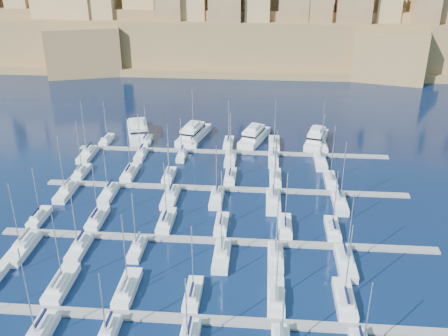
# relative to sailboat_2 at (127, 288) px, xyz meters

# --- Properties ---
(ground) EXTENTS (600.00, 600.00, 0.00)m
(ground) POSITION_rel_sailboat_2_xyz_m (12.84, 28.28, -0.75)
(ground) COLOR black
(ground) RESTS_ON ground
(pontoon_near) EXTENTS (84.00, 2.00, 0.40)m
(pontoon_near) POSITION_rel_sailboat_2_xyz_m (12.84, -5.72, -0.55)
(pontoon_near) COLOR slate
(pontoon_near) RESTS_ON ground
(pontoon_mid_near) EXTENTS (84.00, 2.00, 0.40)m
(pontoon_mid_near) POSITION_rel_sailboat_2_xyz_m (12.84, 16.28, -0.55)
(pontoon_mid_near) COLOR slate
(pontoon_mid_near) RESTS_ON ground
(pontoon_mid_far) EXTENTS (84.00, 2.00, 0.40)m
(pontoon_mid_far) POSITION_rel_sailboat_2_xyz_m (12.84, 38.28, -0.55)
(pontoon_mid_far) COLOR slate
(pontoon_mid_far) RESTS_ON ground
(pontoon_far) EXTENTS (84.00, 2.00, 0.40)m
(pontoon_far) POSITION_rel_sailboat_2_xyz_m (12.84, 60.28, -0.55)
(pontoon_far) COLOR slate
(pontoon_far) RESTS_ON ground
(sailboat_1) EXTENTS (3.06, 10.19, 13.98)m
(sailboat_1) POSITION_rel_sailboat_2_xyz_m (-11.26, 0.25, 0.00)
(sailboat_1) COLOR silver
(sailboat_1) RESTS_ON ground
(sailboat_2) EXTENTS (2.90, 9.67, 14.60)m
(sailboat_2) POSITION_rel_sailboat_2_xyz_m (0.00, 0.00, 0.00)
(sailboat_2) COLOR silver
(sailboat_2) RESTS_ON ground
(sailboat_3) EXTENTS (2.51, 8.37, 13.51)m
(sailboat_3) POSITION_rel_sailboat_2_xyz_m (11.00, -0.64, -0.02)
(sailboat_3) COLOR silver
(sailboat_3) RESTS_ON ground
(sailboat_4) EXTENTS (2.74, 9.12, 13.47)m
(sailboat_4) POSITION_rel_sailboat_2_xyz_m (24.33, -0.27, -0.01)
(sailboat_4) COLOR silver
(sailboat_4) RESTS_ON ground
(sailboat_5) EXTENTS (2.96, 9.86, 14.45)m
(sailboat_5) POSITION_rel_sailboat_2_xyz_m (35.23, 0.09, 0.00)
(sailboat_5) COLOR silver
(sailboat_5) RESTS_ON ground
(sailboat_7) EXTENTS (3.02, 10.08, 16.53)m
(sailboat_7) POSITION_rel_sailboat_2_xyz_m (-10.01, -11.64, 0.02)
(sailboat_7) COLOR silver
(sailboat_7) RESTS_ON ground
(sailboat_8) EXTENTS (2.38, 7.93, 12.21)m
(sailboat_8) POSITION_rel_sailboat_2_xyz_m (-0.09, -10.58, -0.03)
(sailboat_8) COLOR silver
(sailboat_8) RESTS_ON ground
(sailboat_12) EXTENTS (2.39, 7.97, 12.02)m
(sailboat_12) POSITION_rel_sailboat_2_xyz_m (-24.09, 21.17, -0.04)
(sailboat_12) COLOR silver
(sailboat_12) RESTS_ON ground
(sailboat_13) EXTENTS (2.70, 9.01, 13.18)m
(sailboat_13) POSITION_rel_sailboat_2_xyz_m (-11.98, 21.68, -0.02)
(sailboat_13) COLOR silver
(sailboat_13) RESTS_ON ground
(sailboat_14) EXTENTS (2.79, 9.30, 13.75)m
(sailboat_14) POSITION_rel_sailboat_2_xyz_m (2.34, 21.82, -0.01)
(sailboat_14) COLOR silver
(sailboat_14) RESTS_ON ground
(sailboat_15) EXTENTS (2.51, 8.36, 12.71)m
(sailboat_15) POSITION_rel_sailboat_2_xyz_m (13.67, 21.36, -0.03)
(sailboat_15) COLOR silver
(sailboat_15) RESTS_ON ground
(sailboat_16) EXTENTS (2.66, 8.86, 12.60)m
(sailboat_16) POSITION_rel_sailboat_2_xyz_m (26.37, 21.60, -0.02)
(sailboat_16) COLOR silver
(sailboat_16) RESTS_ON ground
(sailboat_17) EXTENTS (2.61, 8.69, 13.41)m
(sailboat_17) POSITION_rel_sailboat_2_xyz_m (35.76, 21.52, -0.02)
(sailboat_17) COLOR silver
(sailboat_17) RESTS_ON ground
(sailboat_18) EXTENTS (3.19, 10.65, 14.69)m
(sailboat_18) POSITION_rel_sailboat_2_xyz_m (-22.48, 10.09, 0.01)
(sailboat_18) COLOR silver
(sailboat_18) RESTS_ON ground
(sailboat_19) EXTENTS (2.66, 8.87, 15.12)m
(sailboat_19) POSITION_rel_sailboat_2_xyz_m (-11.95, 10.96, -0.00)
(sailboat_19) COLOR silver
(sailboat_19) RESTS_ON ground
(sailboat_20) EXTENTS (2.30, 7.65, 12.78)m
(sailboat_20) POSITION_rel_sailboat_2_xyz_m (-1.17, 11.56, -0.03)
(sailboat_20) COLOR silver
(sailboat_20) RESTS_ON ground
(sailboat_21) EXTENTS (2.88, 9.62, 12.52)m
(sailboat_21) POSITION_rel_sailboat_2_xyz_m (14.68, 10.59, -0.02)
(sailboat_21) COLOR silver
(sailboat_21) RESTS_ON ground
(sailboat_22) EXTENTS (2.77, 9.25, 15.15)m
(sailboat_22) POSITION_rel_sailboat_2_xyz_m (24.37, 10.77, 0.00)
(sailboat_22) COLOR silver
(sailboat_22) RESTS_ON ground
(sailboat_23) EXTENTS (3.05, 10.17, 15.00)m
(sailboat_23) POSITION_rel_sailboat_2_xyz_m (36.73, 10.32, 0.01)
(sailboat_23) COLOR silver
(sailboat_23) RESTS_ON ground
(sailboat_24) EXTENTS (2.46, 8.19, 14.15)m
(sailboat_24) POSITION_rel_sailboat_2_xyz_m (-22.90, 43.27, -0.01)
(sailboat_24) COLOR silver
(sailboat_24) RESTS_ON ground
(sailboat_25) EXTENTS (2.78, 9.27, 13.99)m
(sailboat_25) POSITION_rel_sailboat_2_xyz_m (-10.89, 43.80, -0.01)
(sailboat_25) COLOR silver
(sailboat_25) RESTS_ON ground
(sailboat_26) EXTENTS (2.41, 8.03, 13.98)m
(sailboat_26) POSITION_rel_sailboat_2_xyz_m (-1.00, 43.20, -0.01)
(sailboat_26) COLOR silver
(sailboat_26) RESTS_ON ground
(sailboat_27) EXTENTS (2.59, 8.64, 13.72)m
(sailboat_27) POSITION_rel_sailboat_2_xyz_m (13.86, 43.49, -0.02)
(sailboat_27) COLOR silver
(sailboat_27) RESTS_ON ground
(sailboat_28) EXTENTS (2.74, 9.14, 13.32)m
(sailboat_28) POSITION_rel_sailboat_2_xyz_m (24.69, 43.74, -0.02)
(sailboat_28) COLOR silver
(sailboat_28) RESTS_ON ground
(sailboat_29) EXTENTS (2.65, 8.83, 14.58)m
(sailboat_29) POSITION_rel_sailboat_2_xyz_m (37.74, 43.58, -0.01)
(sailboat_29) COLOR silver
(sailboat_29) RESTS_ON ground
(sailboat_30) EXTENTS (2.81, 9.38, 14.97)m
(sailboat_30) POSITION_rel_sailboat_2_xyz_m (-22.78, 32.71, 0.00)
(sailboat_30) COLOR silver
(sailboat_30) RESTS_ON ground
(sailboat_31) EXTENTS (2.69, 8.96, 13.10)m
(sailboat_31) POSITION_rel_sailboat_2_xyz_m (-12.91, 32.91, -0.02)
(sailboat_31) COLOR silver
(sailboat_31) RESTS_ON ground
(sailboat_32) EXTENTS (3.04, 10.12, 13.99)m
(sailboat_32) POSITION_rel_sailboat_2_xyz_m (1.33, 32.34, 0.00)
(sailboat_32) COLOR silver
(sailboat_32) RESTS_ON ground
(sailboat_33) EXTENTS (2.77, 9.22, 13.73)m
(sailboat_33) POSITION_rel_sailboat_2_xyz_m (11.64, 32.79, -0.01)
(sailboat_33) COLOR silver
(sailboat_33) RESTS_ON ground
(sailboat_34) EXTENTS (3.16, 10.53, 15.84)m
(sailboat_34) POSITION_rel_sailboat_2_xyz_m (24.13, 32.14, 0.02)
(sailboat_34) COLOR silver
(sailboat_34) RESTS_ON ground
(sailboat_35) EXTENTS (2.87, 9.58, 15.46)m
(sailboat_35) POSITION_rel_sailboat_2_xyz_m (38.51, 32.61, 0.01)
(sailboat_35) COLOR silver
(sailboat_35) RESTS_ON ground
(sailboat_36) EXTENTS (2.38, 7.92, 12.11)m
(sailboat_36) POSITION_rel_sailboat_2_xyz_m (-23.20, 65.14, -0.04)
(sailboat_36) COLOR silver
(sailboat_36) RESTS_ON ground
(sailboat_37) EXTENTS (2.39, 7.96, 12.12)m
(sailboat_37) POSITION_rel_sailboat_2_xyz_m (-11.66, 65.16, -0.04)
(sailboat_37) COLOR silver
(sailboat_37) RESTS_ON ground
(sailboat_38) EXTENTS (2.92, 9.75, 15.89)m
(sailboat_38) POSITION_rel_sailboat_2_xyz_m (1.68, 66.04, 0.01)
(sailboat_38) COLOR silver
(sailboat_38) RESTS_ON ground
(sailboat_39) EXTENTS (2.57, 8.58, 13.43)m
(sailboat_39) POSITION_rel_sailboat_2_xyz_m (11.81, 65.46, -0.02)
(sailboat_39) COLOR silver
(sailboat_39) RESTS_ON ground
(sailboat_40) EXTENTS (2.97, 9.88, 13.72)m
(sailboat_40) POSITION_rel_sailboat_2_xyz_m (24.57, 66.10, -0.00)
(sailboat_40) COLOR silver
(sailboat_40) RESTS_ON ground
(sailboat_41) EXTENTS (2.81, 9.37, 14.09)m
(sailboat_41) POSITION_rel_sailboat_2_xyz_m (37.68, 65.85, -0.01)
(sailboat_41) COLOR silver
(sailboat_41) RESTS_ON ground
(sailboat_42) EXTENTS (3.04, 10.12, 15.75)m
(sailboat_42) POSITION_rel_sailboat_2_xyz_m (-25.07, 54.35, 0.01)
(sailboat_42) COLOR silver
(sailboat_42) RESTS_ON ground
(sailboat_43) EXTENTS (2.35, 7.83, 12.68)m
(sailboat_43) POSITION_rel_sailboat_2_xyz_m (-10.87, 55.47, -0.03)
(sailboat_43) COLOR silver
(sailboat_43) RESTS_ON ground
(sailboat_44) EXTENTS (2.17, 7.23, 11.63)m
(sailboat_44) POSITION_rel_sailboat_2_xyz_m (0.11, 55.76, -0.04)
(sailboat_44) COLOR silver
(sailboat_44) RESTS_ON ground
(sailboat_45) EXTENTS (2.76, 9.21, 13.68)m
(sailboat_45) POSITION_rel_sailboat_2_xyz_m (13.11, 54.79, -0.01)
(sailboat_45) COLOR silver
(sailboat_45) RESTS_ON ground
(sailboat_46) EXTENTS (2.59, 8.64, 11.98)m
(sailboat_46) POSITION_rel_sailboat_2_xyz_m (24.30, 55.07, -0.03)
(sailboat_46) COLOR silver
(sailboat_46) RESTS_ON ground
(sailboat_47) EXTENTS (2.88, 9.61, 13.93)m
(sailboat_47) POSITION_rel_sailboat_2_xyz_m (36.41, 54.60, -0.01)
(sailboat_47) COLOR silver
(sailboat_47) RESTS_ON ground
(motor_yacht_a) EXTENTS (11.10, 19.94, 5.25)m
(motor_yacht_a) POSITION_rel_sailboat_2_xyz_m (-15.36, 70.98, 0.97)
(motor_yacht_a) COLOR silver
(motor_yacht_a) RESTS_ON ground
(motor_yacht_b) EXTENTS (8.71, 17.63, 5.25)m
(motor_yacht_b) POSITION_rel_sailboat_2_xyz_m (1.22, 69.92, 0.97)
(motor_yacht_b) COLOR silver
(motor_yacht_b) RESTS_ON ground
(motor_yacht_c) EXTENTS (9.20, 16.48, 5.25)m
(motor_yacht_c) POSITION_rel_sailboat_2_xyz_m (18.84, 69.38, 0.97)
(motor_yacht_c) COLOR silver
(motor_yacht_c) RESTS_ON ground
(motor_yacht_d) EXTENTS (8.17, 15.72, 5.25)m
(motor_yacht_d) POSITION_rel_sailboat_2_xyz_m (36.51, 69.03, 0.97)
(motor_yacht_d) COLOR silver
(motor_yacht_d) RESTS_ON ground
(fortified_city) EXTENTS (460.00, 108.95, 59.52)m
(fortified_city) POSITION_rel_sailboat_2_xyz_m (12.66, 183.54, 13.99)
(fortified_city) COLOR brown
(fortified_city) RESTS_ON ground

